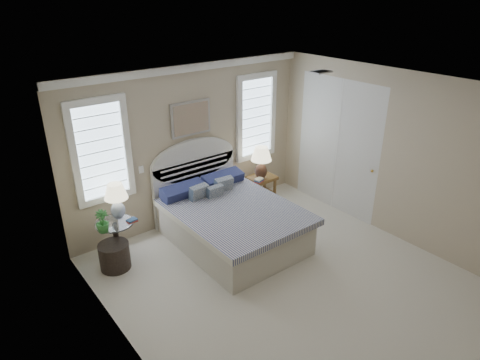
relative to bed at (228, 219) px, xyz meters
name	(u,v)px	position (x,y,z in m)	size (l,w,h in m)	color
floor	(290,283)	(0.00, -1.46, -0.39)	(4.50, 5.00, 0.01)	beige
ceiling	(302,92)	(0.00, -1.46, 2.31)	(4.50, 5.00, 0.01)	silver
wall_back	(191,145)	(0.00, 1.04, 0.96)	(4.50, 0.02, 2.70)	#BFAE8F
wall_left	(131,261)	(-2.25, -1.46, 0.96)	(0.02, 5.00, 2.70)	#BFAE8F
wall_right	(398,158)	(2.25, -1.46, 0.96)	(0.02, 5.00, 2.70)	#BFAE8F
crown_molding	(189,68)	(0.00, 1.00, 2.25)	(4.50, 0.08, 0.12)	white
hvac_vent	(321,72)	(1.20, -0.66, 2.29)	(0.30, 0.20, 0.02)	#B2B2B2
switch_plate	(141,169)	(-0.95, 1.03, 0.76)	(0.08, 0.01, 0.12)	white
window_left	(101,151)	(-1.55, 1.02, 1.21)	(0.90, 0.06, 1.60)	silver
window_right	(256,117)	(1.40, 1.02, 1.21)	(0.90, 0.06, 1.60)	silver
painting	(191,119)	(0.00, 1.00, 1.43)	(0.74, 0.04, 0.58)	silver
closet_door	(337,146)	(2.23, -0.26, 0.81)	(0.02, 1.80, 2.40)	silver
bed	(228,219)	(0.00, 0.00, 0.00)	(1.72, 2.28, 1.47)	beige
side_table_left	(116,237)	(-1.65, 0.59, 0.00)	(0.56, 0.56, 0.63)	black
nightstand_right	(262,184)	(1.30, 0.69, 0.00)	(0.50, 0.40, 0.53)	brown
floor_pot	(115,256)	(-1.78, 0.40, -0.18)	(0.44, 0.44, 0.40)	black
lamp_left	(116,197)	(-1.53, 0.69, 0.59)	(0.40, 0.40, 0.56)	white
lamp_right	(261,159)	(1.24, 0.66, 0.52)	(0.43, 0.43, 0.62)	black
potted_plant	(102,221)	(-1.87, 0.44, 0.41)	(0.19, 0.19, 0.33)	#2F7735
books_left	(132,220)	(-1.43, 0.45, 0.26)	(0.16, 0.12, 0.04)	#A03328
books_right	(259,180)	(1.10, 0.54, 0.18)	(0.21, 0.18, 0.07)	#A03328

